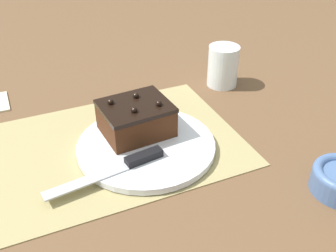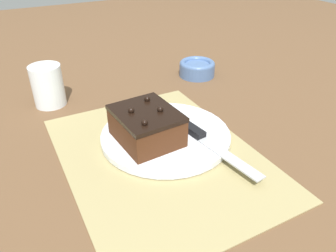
{
  "view_description": "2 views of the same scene",
  "coord_description": "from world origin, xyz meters",
  "px_view_note": "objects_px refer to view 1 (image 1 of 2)",
  "views": [
    {
      "loc": [
        -0.16,
        -0.6,
        0.45
      ],
      "look_at": [
        0.08,
        -0.05,
        0.06
      ],
      "focal_mm": 42.0,
      "sensor_mm": 36.0,
      "label": 1
    },
    {
      "loc": [
        -0.45,
        0.22,
        0.37
      ],
      "look_at": [
        0.04,
        -0.04,
        0.04
      ],
      "focal_mm": 35.0,
      "sensor_mm": 36.0,
      "label": 2
    }
  ],
  "objects_px": {
    "cake_plate": "(146,145)",
    "drinking_glass": "(223,66)",
    "chocolate_cake": "(136,118)",
    "serving_knife": "(125,165)"
  },
  "relations": [
    {
      "from": "drinking_glass",
      "to": "cake_plate",
      "type": "bearing_deg",
      "value": -146.75
    },
    {
      "from": "cake_plate",
      "to": "chocolate_cake",
      "type": "height_order",
      "value": "chocolate_cake"
    },
    {
      "from": "chocolate_cake",
      "to": "drinking_glass",
      "type": "relative_size",
      "value": 1.38
    },
    {
      "from": "chocolate_cake",
      "to": "drinking_glass",
      "type": "bearing_deg",
      "value": 26.04
    },
    {
      "from": "serving_knife",
      "to": "drinking_glass",
      "type": "height_order",
      "value": "drinking_glass"
    },
    {
      "from": "cake_plate",
      "to": "serving_knife",
      "type": "xyz_separation_m",
      "value": [
        -0.06,
        -0.05,
        0.01
      ]
    },
    {
      "from": "cake_plate",
      "to": "drinking_glass",
      "type": "distance_m",
      "value": 0.32
    },
    {
      "from": "chocolate_cake",
      "to": "serving_knife",
      "type": "bearing_deg",
      "value": -119.98
    },
    {
      "from": "cake_plate",
      "to": "drinking_glass",
      "type": "xyz_separation_m",
      "value": [
        0.27,
        0.17,
        0.04
      ]
    },
    {
      "from": "chocolate_cake",
      "to": "cake_plate",
      "type": "bearing_deg",
      "value": -85.54
    }
  ]
}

